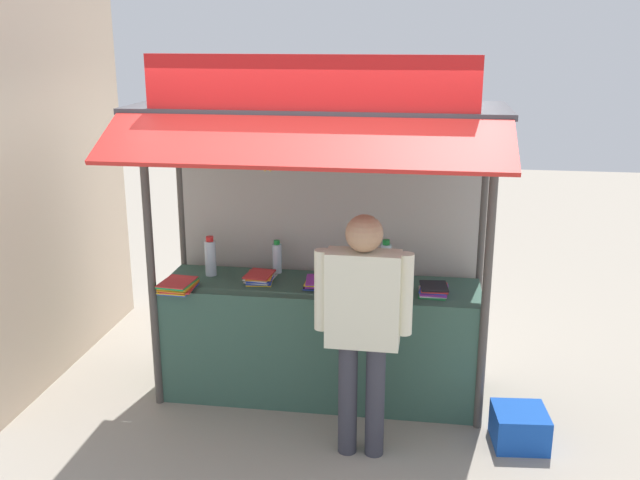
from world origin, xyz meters
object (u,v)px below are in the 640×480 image
(water_bottle_mid_right, at_px, (386,260))
(magazine_stack_front_left, at_px, (434,290))
(magazine_stack_rear_center, at_px, (260,277))
(banana_bunch_leftmost, at_px, (165,155))
(water_bottle_center, at_px, (210,257))
(plastic_crate, at_px, (519,427))
(water_bottle_left, at_px, (277,258))
(magazine_stack_front_right, at_px, (178,285))
(banana_bunch_rightmost, at_px, (267,158))
(vendor_person, at_px, (363,315))
(magazine_stack_right, at_px, (321,282))
(banana_bunch_inner_left, at_px, (403,161))

(water_bottle_mid_right, distance_m, magazine_stack_front_left, 0.50)
(magazine_stack_rear_center, distance_m, banana_bunch_leftmost, 1.21)
(water_bottle_center, bearing_deg, magazine_stack_front_left, -5.83)
(magazine_stack_rear_center, height_order, banana_bunch_leftmost, banana_bunch_leftmost)
(magazine_stack_front_left, xyz_separation_m, plastic_crate, (0.62, -0.43, -0.81))
(water_bottle_center, height_order, water_bottle_left, water_bottle_center)
(banana_bunch_leftmost, bearing_deg, water_bottle_left, 46.83)
(magazine_stack_front_right, bearing_deg, banana_bunch_leftmost, -82.42)
(water_bottle_center, bearing_deg, magazine_stack_front_right, -111.47)
(banana_bunch_rightmost, bearing_deg, vendor_person, -27.33)
(magazine_stack_rear_center, bearing_deg, plastic_crate, -15.22)
(banana_bunch_leftmost, distance_m, vendor_person, 1.70)
(magazine_stack_right, xyz_separation_m, banana_bunch_leftmost, (-1.00, -0.40, 1.00))
(water_bottle_left, distance_m, magazine_stack_right, 0.47)
(banana_bunch_leftmost, xyz_separation_m, plastic_crate, (2.45, -0.09, -1.80))
(magazine_stack_front_left, bearing_deg, vendor_person, -122.76)
(banana_bunch_rightmost, height_order, vendor_person, banana_bunch_rightmost)
(water_bottle_mid_right, distance_m, vendor_person, 1.02)
(magazine_stack_right, relative_size, plastic_crate, 0.78)
(water_bottle_center, relative_size, water_bottle_mid_right, 1.04)
(water_bottle_mid_right, bearing_deg, magazine_stack_front_left, -40.99)
(magazine_stack_rear_center, height_order, banana_bunch_rightmost, banana_bunch_rightmost)
(water_bottle_left, relative_size, banana_bunch_leftmost, 1.02)
(water_bottle_mid_right, bearing_deg, plastic_crate, -37.29)
(magazine_stack_front_left, bearing_deg, magazine_stack_front_right, -174.36)
(magazine_stack_front_right, bearing_deg, water_bottle_center, 68.53)
(water_bottle_center, height_order, plastic_crate, water_bottle_center)
(magazine_stack_front_left, relative_size, banana_bunch_rightmost, 0.93)
(water_bottle_left, height_order, banana_bunch_inner_left, banana_bunch_inner_left)
(banana_bunch_leftmost, distance_m, plastic_crate, 3.04)
(vendor_person, relative_size, plastic_crate, 4.63)
(water_bottle_mid_right, xyz_separation_m, banana_bunch_leftmost, (-1.47, -0.66, 0.88))
(water_bottle_left, relative_size, banana_bunch_inner_left, 0.99)
(water_bottle_center, distance_m, magazine_stack_front_left, 1.73)
(plastic_crate, bearing_deg, water_bottle_left, 157.93)
(banana_bunch_leftmost, relative_size, banana_bunch_rightmost, 0.93)
(magazine_stack_front_left, bearing_deg, water_bottle_center, 174.17)
(banana_bunch_leftmost, height_order, plastic_crate, banana_bunch_leftmost)
(magazine_stack_front_left, relative_size, vendor_person, 0.16)
(magazine_stack_rear_center, relative_size, plastic_crate, 0.78)
(magazine_stack_rear_center, relative_size, banana_bunch_leftmost, 1.08)
(magazine_stack_rear_center, height_order, banana_bunch_inner_left, banana_bunch_inner_left)
(water_bottle_center, xyz_separation_m, banana_bunch_rightmost, (0.58, -0.52, 0.87))
(vendor_person, bearing_deg, banana_bunch_inner_left, -119.79)
(water_bottle_left, relative_size, magazine_stack_front_left, 1.03)
(water_bottle_mid_right, height_order, water_bottle_left, water_bottle_mid_right)
(plastic_crate, bearing_deg, water_bottle_mid_right, 142.71)
(water_bottle_left, distance_m, plastic_crate, 2.17)
(magazine_stack_right, bearing_deg, banana_bunch_rightmost, -127.21)
(magazine_stack_right, relative_size, banana_bunch_inner_left, 1.05)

